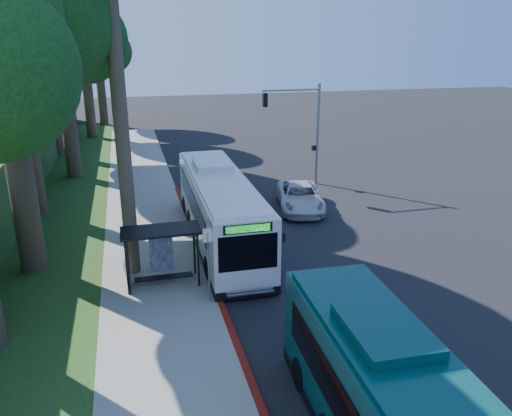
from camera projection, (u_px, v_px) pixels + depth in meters
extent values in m
plane|color=black|center=(298.00, 243.00, 25.42)|extent=(140.00, 140.00, 0.00)
cube|color=gray|center=(153.00, 256.00, 23.66)|extent=(4.50, 70.00, 0.12)
cube|color=maroon|center=(215.00, 290.00, 20.55)|extent=(0.25, 30.00, 0.13)
cube|color=#234719|center=(40.00, 231.00, 26.89)|extent=(8.00, 70.00, 0.06)
cube|color=black|center=(161.00, 230.00, 20.19)|extent=(3.20, 1.50, 0.10)
cube|color=black|center=(127.00, 263.00, 20.27)|extent=(0.06, 1.30, 2.20)
cube|color=navy|center=(161.00, 252.00, 21.24)|extent=(1.00, 0.12, 1.70)
cube|color=black|center=(164.00, 277.00, 20.77)|extent=(2.40, 0.40, 0.06)
cube|color=black|center=(128.00, 257.00, 20.83)|extent=(0.08, 0.08, 2.40)
cube|color=black|center=(194.00, 251.00, 21.50)|extent=(0.08, 0.08, 2.40)
cube|color=black|center=(128.00, 270.00, 19.73)|extent=(0.08, 0.08, 2.40)
cube|color=black|center=(198.00, 262.00, 20.40)|extent=(0.08, 0.08, 2.40)
cylinder|color=gray|center=(209.00, 269.00, 19.07)|extent=(0.06, 0.06, 3.00)
cube|color=white|center=(207.00, 236.00, 18.62)|extent=(0.35, 0.04, 0.55)
cylinder|color=gray|center=(317.00, 135.00, 34.59)|extent=(0.20, 0.20, 7.00)
cylinder|color=gray|center=(291.00, 90.00, 33.10)|extent=(4.00, 0.14, 0.14)
cube|color=black|center=(265.00, 100.00, 32.87)|extent=(0.30, 0.30, 0.90)
cube|color=black|center=(314.00, 148.00, 34.82)|extent=(0.25, 0.25, 0.35)
cylinder|color=#4C3F2D|center=(121.00, 127.00, 19.98)|extent=(0.60, 0.60, 13.00)
cylinder|color=#382B1E|center=(17.00, 156.00, 20.74)|extent=(1.10, 1.10, 10.50)
sphere|color=black|center=(36.00, 20.00, 18.32)|extent=(5.60, 5.60, 5.60)
cylinder|color=#382B1E|center=(23.00, 113.00, 27.59)|extent=(1.18, 1.18, 11.90)
cylinder|color=#382B1E|center=(67.00, 111.00, 35.61)|extent=(1.06, 1.06, 9.80)
sphere|color=black|center=(56.00, 22.00, 33.66)|extent=(8.40, 8.40, 8.40)
sphere|color=black|center=(83.00, 39.00, 33.27)|extent=(5.88, 5.88, 5.88)
sphere|color=black|center=(38.00, 35.00, 34.93)|extent=(5.46, 5.46, 5.46)
cylinder|color=#382B1E|center=(50.00, 91.00, 42.23)|extent=(1.14, 1.14, 11.20)
sphere|color=black|center=(39.00, 4.00, 40.00)|extent=(9.60, 9.60, 9.60)
sphere|color=black|center=(64.00, 20.00, 39.56)|extent=(6.72, 6.72, 6.72)
sphere|color=black|center=(22.00, 17.00, 41.45)|extent=(6.24, 6.24, 6.24)
cylinder|color=#382B1E|center=(88.00, 93.00, 50.49)|extent=(1.02, 1.02, 9.10)
sphere|color=black|center=(82.00, 35.00, 48.68)|extent=(8.00, 8.00, 8.00)
sphere|color=black|center=(99.00, 46.00, 48.30)|extent=(5.60, 5.60, 5.60)
sphere|color=black|center=(69.00, 43.00, 49.88)|extent=(5.20, 5.20, 5.20)
cylinder|color=#382B1E|center=(101.00, 89.00, 58.17)|extent=(0.98, 0.98, 8.40)
sphere|color=black|center=(96.00, 43.00, 56.50)|extent=(7.00, 7.00, 7.00)
sphere|color=black|center=(110.00, 52.00, 56.18)|extent=(4.90, 4.90, 4.90)
sphere|color=black|center=(87.00, 49.00, 57.56)|extent=(4.55, 4.55, 4.55)
cube|color=silver|center=(220.00, 207.00, 24.94)|extent=(2.81, 12.55, 2.97)
cube|color=black|center=(221.00, 236.00, 25.44)|extent=(2.83, 12.61, 0.37)
cube|color=black|center=(218.00, 199.00, 25.33)|extent=(2.84, 9.80, 1.15)
cube|color=black|center=(248.00, 252.00, 19.17)|extent=(2.34, 0.15, 1.46)
cube|color=black|center=(202.00, 170.00, 30.53)|extent=(2.13, 0.15, 1.04)
cube|color=#19E533|center=(248.00, 228.00, 18.84)|extent=(1.73, 0.12, 0.29)
cube|color=silver|center=(219.00, 178.00, 24.45)|extent=(2.58, 11.92, 0.13)
cube|color=silver|center=(212.00, 164.00, 26.30)|extent=(1.89, 2.63, 0.37)
cylinder|color=black|center=(209.00, 268.00, 21.42)|extent=(0.33, 1.05, 1.04)
cylinder|color=black|center=(263.00, 262.00, 21.97)|extent=(0.33, 1.05, 1.04)
cylinder|color=black|center=(186.00, 205.00, 29.47)|extent=(0.33, 1.05, 1.04)
cylinder|color=black|center=(226.00, 202.00, 30.02)|extent=(0.33, 1.05, 1.04)
cube|color=black|center=(324.00, 300.00, 15.70)|extent=(2.03, 0.19, 0.99)
cube|color=#0B3D3B|center=(430.00, 393.00, 9.88)|extent=(2.70, 11.39, 0.12)
cube|color=#0B3D3B|center=(385.00, 332.00, 11.65)|extent=(1.85, 2.54, 0.35)
cylinder|color=black|center=(302.00, 374.00, 14.70)|extent=(0.33, 1.00, 0.99)
cylinder|color=black|center=(373.00, 364.00, 15.18)|extent=(0.33, 1.00, 0.99)
imported|color=silver|center=(300.00, 197.00, 30.15)|extent=(3.73, 5.98, 1.54)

